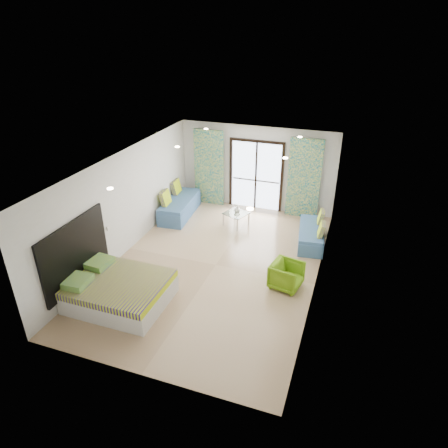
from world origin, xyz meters
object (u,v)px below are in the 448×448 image
(daybed_right, at_px, (312,235))
(coffee_table, at_px, (236,214))
(daybed_left, at_px, (179,206))
(armchair, at_px, (287,274))
(bed, at_px, (119,291))

(daybed_right, bearing_deg, coffee_table, 164.17)
(daybed_right, bearing_deg, daybed_left, 166.58)
(daybed_right, height_order, armchair, daybed_right)
(daybed_right, xyz_separation_m, armchair, (-0.25, -2.28, 0.09))
(bed, distance_m, coffee_table, 4.56)
(daybed_left, bearing_deg, coffee_table, -8.00)
(daybed_left, relative_size, coffee_table, 2.53)
(daybed_left, distance_m, armchair, 4.81)
(daybed_left, xyz_separation_m, daybed_right, (4.23, -0.42, -0.05))
(daybed_left, relative_size, armchair, 2.96)
(bed, bearing_deg, armchair, 27.87)
(bed, relative_size, daybed_right, 1.16)
(daybed_left, distance_m, coffee_table, 1.93)
(bed, distance_m, daybed_right, 5.41)
(coffee_table, relative_size, armchair, 1.17)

